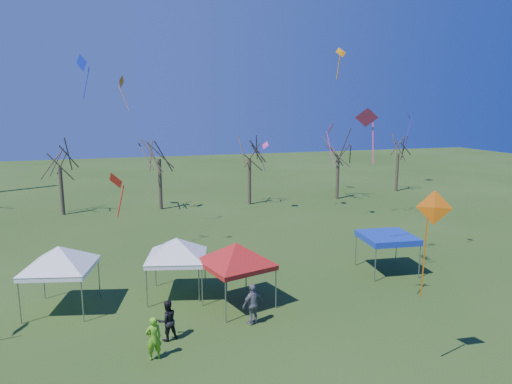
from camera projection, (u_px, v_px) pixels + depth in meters
ground at (270, 324)px, 19.81m from camera, size 140.00×140.00×0.00m
tree_1 at (58, 148)px, 38.83m from camera, size 3.42×3.42×7.54m
tree_2 at (158, 141)px, 40.89m from camera, size 3.71×3.71×8.18m
tree_3 at (249, 141)px, 43.01m from camera, size 3.59×3.59×7.91m
tree_4 at (339, 139)px, 45.65m from camera, size 3.58×3.58×7.89m
tree_5 at (399, 140)px, 50.04m from camera, size 3.39×3.39×7.46m
tent_white_west at (59, 251)px, 20.72m from camera, size 3.93×3.93×3.56m
tent_white_mid at (176, 242)px, 22.33m from camera, size 3.81×3.81×3.45m
tent_red at (236, 247)px, 21.23m from camera, size 3.89×3.89×3.56m
tent_blue at (387, 238)px, 25.76m from camera, size 3.06×3.06×2.19m
person_grey at (253, 304)px, 19.69m from camera, size 1.16×0.79×1.84m
person_green at (154, 338)px, 16.95m from camera, size 0.69×0.53×1.68m
person_dark at (167, 320)px, 18.36m from camera, size 0.94×0.81×1.67m
kite_17 at (330, 129)px, 29.06m from camera, size 0.96×1.06×3.00m
kite_27 at (367, 118)px, 18.76m from camera, size 1.13×0.94×2.35m
kite_1 at (116, 181)px, 20.87m from camera, size 1.00×1.06×2.10m
kite_5 at (434, 210)px, 14.66m from camera, size 1.10×0.84×3.71m
kite_2 at (82, 63)px, 37.06m from camera, size 1.15×1.34×3.62m
kite_13 at (121, 82)px, 36.72m from camera, size 0.86×1.13×2.84m
kite_22 at (265, 146)px, 39.82m from camera, size 0.98×1.07×2.85m
kite_18 at (341, 53)px, 25.07m from camera, size 0.74×0.52×1.76m
kite_12 at (409, 116)px, 41.90m from camera, size 1.02×1.18×3.28m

